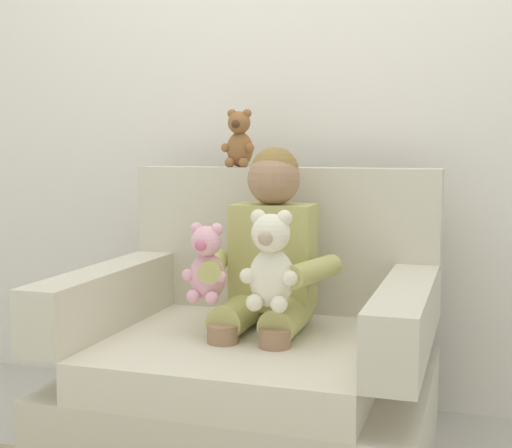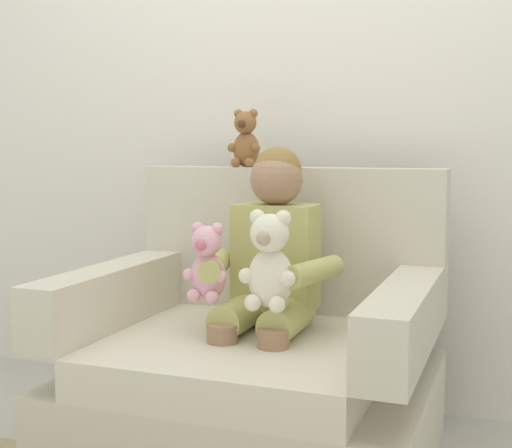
{
  "view_description": "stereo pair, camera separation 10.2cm",
  "coord_description": "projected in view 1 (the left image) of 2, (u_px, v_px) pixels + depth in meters",
  "views": [
    {
      "loc": [
        0.67,
        -2.05,
        0.98
      ],
      "look_at": [
        0.03,
        -0.05,
        0.76
      ],
      "focal_mm": 49.73,
      "sensor_mm": 36.0,
      "label": 1
    },
    {
      "loc": [
        0.77,
        -2.01,
        0.98
      ],
      "look_at": [
        0.03,
        -0.05,
        0.76
      ],
      "focal_mm": 49.73,
      "sensor_mm": 36.0,
      "label": 2
    }
  ],
  "objects": [
    {
      "name": "plush_cream",
      "position": [
        271.0,
        263.0,
        2.05
      ],
      "size": [
        0.17,
        0.14,
        0.29
      ],
      "rotation": [
        0.0,
        0.0,
        -0.35
      ],
      "color": "silver",
      "rests_on": "armchair"
    },
    {
      "name": "back_wall",
      "position": [
        304.0,
        65.0,
        2.73
      ],
      "size": [
        6.0,
        0.1,
        2.6
      ],
      "primitive_type": "cube",
      "color": "silver",
      "rests_on": "ground"
    },
    {
      "name": "plush_brown_on_backrest",
      "position": [
        239.0,
        140.0,
        2.54
      ],
      "size": [
        0.12,
        0.1,
        0.21
      ],
      "rotation": [
        0.0,
        0.0,
        0.0
      ],
      "color": "brown",
      "rests_on": "armchair"
    },
    {
      "name": "seated_child",
      "position": [
        268.0,
        264.0,
        2.24
      ],
      "size": [
        0.45,
        0.39,
        0.82
      ],
      "rotation": [
        0.0,
        0.0,
        -0.03
      ],
      "color": "tan",
      "rests_on": "armchair"
    },
    {
      "name": "plush_pink",
      "position": [
        207.0,
        265.0,
        2.16
      ],
      "size": [
        0.14,
        0.12,
        0.24
      ],
      "rotation": [
        0.0,
        0.0,
        -0.19
      ],
      "color": "#EAA8BC",
      "rests_on": "armchair"
    },
    {
      "name": "armchair",
      "position": [
        256.0,
        366.0,
        2.26
      ],
      "size": [
        1.09,
        0.9,
        0.91
      ],
      "color": "beige",
      "rests_on": "ground"
    }
  ]
}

